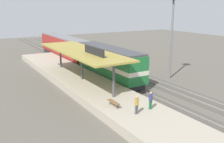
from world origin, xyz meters
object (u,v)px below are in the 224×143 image
passenger_carriage_single (64,47)px  person_waiting (137,104)px  platform_bench (114,102)px  light_mast (173,19)px  locomotive (109,63)px  person_walking (151,99)px

passenger_carriage_single → person_waiting: bearing=-99.2°
platform_bench → passenger_carriage_single: passenger_carriage_single is taller
passenger_carriage_single → person_waiting: (-5.14, -31.83, -0.46)m
light_mast → person_waiting: 17.49m
platform_bench → person_waiting: bearing=-71.2°
locomotive → light_mast: light_mast is taller
platform_bench → person_walking: (2.61, -2.29, 0.51)m
passenger_carriage_single → person_walking: 31.78m
light_mast → platform_bench: bearing=-152.3°
locomotive → person_waiting: size_ratio=8.44×
locomotive → person_waiting: locomotive is taller
platform_bench → light_mast: size_ratio=0.15×
locomotive → light_mast: size_ratio=1.23×
platform_bench → person_waiting: 2.71m
platform_bench → locomotive: 12.84m
light_mast → person_walking: (-11.19, -9.54, -6.54)m
platform_bench → person_walking: person_walking is taller
passenger_carriage_single → light_mast: bearing=-70.5°
passenger_carriage_single → person_waiting: 32.25m
passenger_carriage_single → light_mast: light_mast is taller
locomotive → passenger_carriage_single: 18.00m
light_mast → person_waiting: size_ratio=6.84×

